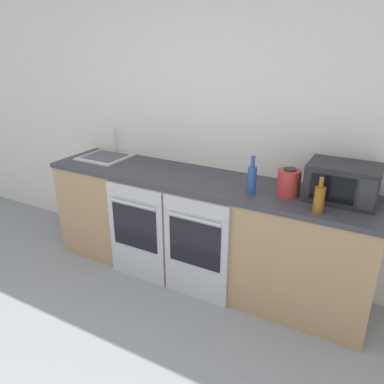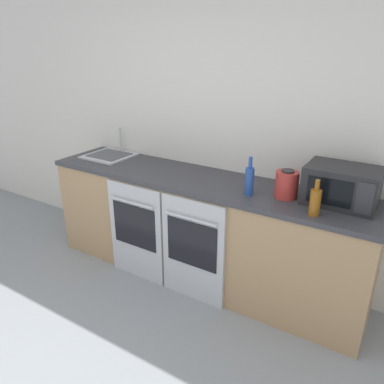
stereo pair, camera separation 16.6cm
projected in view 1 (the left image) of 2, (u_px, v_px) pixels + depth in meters
name	position (u px, v px, depth m)	size (l,w,h in m)	color
wall_back	(219.00, 128.00, 3.26)	(10.00, 0.06, 2.60)	silver
counter_back	(200.00, 228.00, 3.29)	(2.87, 0.64, 0.94)	tan
oven_left	(136.00, 233.00, 3.24)	(0.57, 0.06, 0.89)	#B7BABF
oven_right	(195.00, 250.00, 2.98)	(0.57, 0.06, 0.89)	#B7BABF
microwave	(343.00, 183.00, 2.64)	(0.48, 0.34, 0.27)	#232326
bottle_blue	(252.00, 179.00, 2.76)	(0.07, 0.07, 0.29)	#234793
bottle_amber	(319.00, 199.00, 2.46)	(0.07, 0.07, 0.24)	#8C5114
kettle	(289.00, 182.00, 2.74)	(0.17, 0.17, 0.21)	#B2332D
sink	(106.00, 156.00, 3.67)	(0.44, 0.43, 0.25)	#B7BABF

